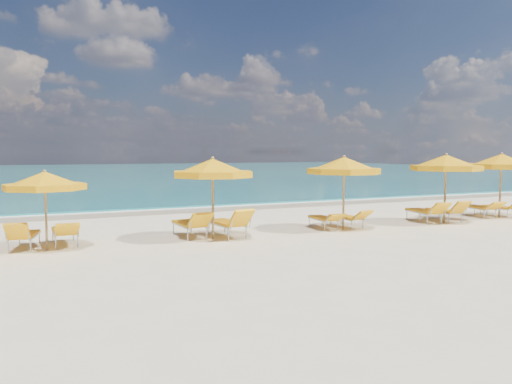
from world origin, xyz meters
name	(u,v)px	position (x,y,z in m)	size (l,w,h in m)	color
ground_plane	(276,234)	(0.00, 0.00, 0.00)	(120.00, 120.00, 0.00)	beige
ocean	(91,173)	(0.00, 48.00, 0.00)	(120.00, 80.00, 0.30)	#146F70
wet_sand_band	(201,209)	(0.00, 7.40, 0.00)	(120.00, 2.60, 0.01)	tan
foam_line	(195,207)	(0.00, 8.20, 0.00)	(120.00, 1.20, 0.03)	white
whitecap_near	(47,197)	(-6.00, 17.00, 0.00)	(14.00, 0.36, 0.05)	white
whitecap_far	(229,183)	(8.00, 24.00, 0.00)	(18.00, 0.30, 0.05)	white
umbrella_3	(45,182)	(-6.64, 0.17, 1.80)	(2.49, 2.49, 2.11)	#9B804D
umbrella_4	(213,169)	(-2.13, -0.08, 2.07)	(2.66, 2.66, 2.42)	#9B804D
umbrella_5	(344,166)	(2.38, -0.21, 2.09)	(3.09, 3.09, 2.45)	#9B804D
umbrella_6	(446,163)	(6.59, -0.46, 2.15)	(2.66, 2.66, 2.52)	#9B804D
umbrella_7	(501,162)	(9.69, -0.24, 2.17)	(3.23, 3.23, 2.54)	#9B804D
lounger_3_left	(24,240)	(-7.17, 0.66, 0.22)	(0.91, 1.76, 0.84)	#A5A8AD
lounger_3_right	(65,237)	(-6.16, 0.76, 0.23)	(0.65, 1.90, 0.77)	#A5A8AD
lounger_4_left	(190,229)	(-2.65, 0.51, 0.24)	(0.74, 1.95, 0.89)	#A5A8AD
lounger_4_right	(227,228)	(-1.60, 0.13, 0.25)	(0.89, 1.99, 0.96)	#A5A8AD
lounger_5_left	(324,222)	(1.95, 0.28, 0.20)	(0.64, 1.71, 0.62)	#A5A8AD
lounger_5_right	(347,221)	(2.80, 0.15, 0.20)	(0.71, 1.74, 0.70)	#A5A8AD
lounger_6_left	(424,216)	(6.11, 0.02, 0.23)	(0.90, 1.98, 0.85)	#A5A8AD
lounger_6_right	(445,215)	(6.97, -0.10, 0.23)	(0.80, 1.87, 0.86)	#A5A8AD
lounger_7_left	(480,211)	(9.22, 0.26, 0.22)	(0.86, 1.88, 0.71)	#A5A8AD
lounger_7_right	(498,210)	(10.12, 0.17, 0.21)	(0.87, 1.72, 0.76)	#A5A8AD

